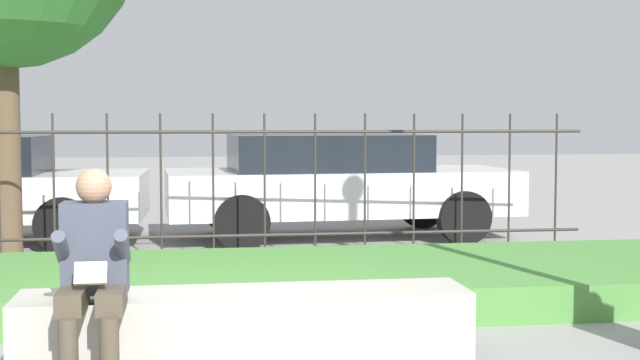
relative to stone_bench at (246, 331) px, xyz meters
The scene contains 5 objects.
stone_bench is the anchor object (origin of this frame).
person_seated_reader 1.07m from the stone_bench, 160.30° to the right, with size 0.42×0.73×1.26m.
grass_berm 1.87m from the stone_bench, 93.09° to the left, with size 10.01×2.33×0.29m.
iron_fence 3.75m from the stone_bench, 91.56° to the left, with size 8.01×0.03×1.60m.
car_parked_center 5.89m from the stone_bench, 74.91° to the left, with size 4.48×2.04×1.34m.
Camera 1 is at (-0.24, -5.57, 1.55)m, focal length 50.00 mm.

